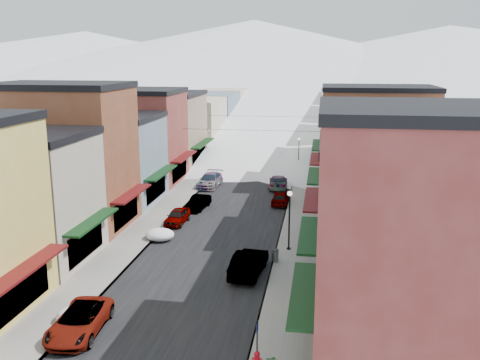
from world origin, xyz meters
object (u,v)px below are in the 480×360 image
(car_green_sedan, at_px, (249,263))
(car_dark_hatch, at_px, (198,203))
(car_silver_sedan, at_px, (177,216))
(trash_can, at_px, (275,255))
(streetlamp_near, at_px, (289,213))
(car_white_suv, at_px, (79,321))
(fire_hydrant, at_px, (257,360))

(car_green_sedan, bearing_deg, car_dark_hatch, -59.24)
(car_silver_sedan, xyz_separation_m, trash_can, (9.50, -8.07, -0.06))
(streetlamp_near, bearing_deg, car_silver_sedan, 152.30)
(car_white_suv, relative_size, streetlamp_near, 1.13)
(fire_hydrant, height_order, streetlamp_near, streetlamp_near)
(car_silver_sedan, distance_m, streetlamp_near, 11.88)
(streetlamp_near, bearing_deg, fire_hydrant, -91.54)
(fire_hydrant, bearing_deg, car_white_suv, 168.54)
(car_dark_hatch, height_order, streetlamp_near, streetlamp_near)
(car_silver_sedan, relative_size, streetlamp_near, 0.85)
(car_silver_sedan, distance_m, fire_hydrant, 23.86)
(car_white_suv, height_order, fire_hydrant, car_white_suv)
(car_dark_hatch, bearing_deg, car_silver_sedan, -92.77)
(car_white_suv, bearing_deg, car_dark_hatch, 84.61)
(car_silver_sedan, bearing_deg, fire_hydrant, -63.17)
(car_dark_hatch, relative_size, car_green_sedan, 0.80)
(car_green_sedan, bearing_deg, trash_can, -119.74)
(car_dark_hatch, relative_size, fire_hydrant, 4.74)
(car_dark_hatch, xyz_separation_m, fire_hydrant, (9.07, -26.56, -0.13))
(car_green_sedan, bearing_deg, car_white_suv, 55.67)
(fire_hydrant, bearing_deg, car_dark_hatch, 108.85)
(car_white_suv, distance_m, car_dark_hatch, 24.58)
(car_dark_hatch, distance_m, fire_hydrant, 28.07)
(car_green_sedan, bearing_deg, streetlamp_near, -110.46)
(car_white_suv, xyz_separation_m, trash_can, (9.50, 11.66, -0.12))
(car_white_suv, distance_m, trash_can, 15.04)
(fire_hydrant, xyz_separation_m, trash_can, (-0.37, 13.66, 0.07))
(car_white_suv, distance_m, car_silver_sedan, 19.72)
(car_green_sedan, xyz_separation_m, fire_hydrant, (1.97, -11.40, -0.30))
(car_white_suv, relative_size, car_silver_sedan, 1.32)
(car_dark_hatch, height_order, fire_hydrant, car_dark_hatch)
(car_white_suv, bearing_deg, streetlamp_near, 50.72)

